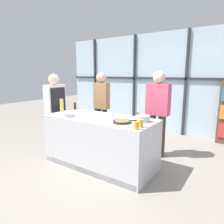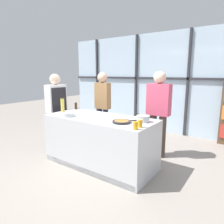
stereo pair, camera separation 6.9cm
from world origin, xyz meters
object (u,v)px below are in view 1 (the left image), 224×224
(chef, at_px, (56,107))
(frying_pan, at_px, (123,122))
(spectator_center_left, at_px, (158,109))
(pepper_grinder, at_px, (75,106))
(spectator_far_left, at_px, (102,102))
(saucepan, at_px, (143,118))
(oil_bottle, at_px, (62,105))
(white_plate, at_px, (85,113))
(juice_glass_near, at_px, (136,125))
(mixing_bowl, at_px, (68,115))
(juice_glass_far, at_px, (141,123))

(chef, xyz_separation_m, frying_pan, (1.89, -0.26, -0.02))
(spectator_center_left, xyz_separation_m, pepper_grinder, (-1.62, -0.67, 0.01))
(spectator_far_left, relative_size, saucepan, 5.11)
(spectator_center_left, height_order, saucepan, spectator_center_left)
(frying_pan, xyz_separation_m, oil_bottle, (-1.46, 0.06, 0.12))
(saucepan, bearing_deg, white_plate, 178.88)
(frying_pan, xyz_separation_m, saucepan, (0.24, 0.24, 0.04))
(frying_pan, bearing_deg, pepper_grinder, 163.35)
(juice_glass_near, bearing_deg, frying_pan, 148.40)
(spectator_far_left, bearing_deg, mixing_bowl, 99.47)
(chef, xyz_separation_m, pepper_grinder, (0.42, 0.18, 0.04))
(frying_pan, relative_size, juice_glass_far, 3.98)
(white_plate, height_order, juice_glass_near, juice_glass_near)
(spectator_far_left, distance_m, pepper_grinder, 0.70)
(white_plate, relative_size, oil_bottle, 0.83)
(chef, height_order, spectator_center_left, spectator_center_left)
(mixing_bowl, distance_m, juice_glass_near, 1.40)
(spectator_far_left, relative_size, juice_glass_near, 15.22)
(spectator_center_left, xyz_separation_m, juice_glass_far, (0.21, -1.19, -0.02))
(chef, distance_m, saucepan, 2.13)
(pepper_grinder, xyz_separation_m, juice_glass_near, (1.83, -0.66, -0.02))
(mixing_bowl, distance_m, juice_glass_far, 1.40)
(juice_glass_near, bearing_deg, oil_bottle, 171.20)
(spectator_far_left, height_order, white_plate, spectator_far_left)
(frying_pan, distance_m, mixing_bowl, 1.05)
(spectator_far_left, xyz_separation_m, saucepan, (1.49, -0.86, -0.04))
(chef, relative_size, frying_pan, 3.75)
(spectator_far_left, bearing_deg, frying_pan, 138.55)
(oil_bottle, bearing_deg, juice_glass_far, -4.46)
(spectator_center_left, bearing_deg, oil_bottle, 32.95)
(chef, xyz_separation_m, juice_glass_far, (2.25, -0.34, 0.02))
(white_plate, height_order, pepper_grinder, pepper_grinder)
(chef, height_order, spectator_far_left, spectator_far_left)
(spectator_center_left, height_order, white_plate, spectator_center_left)
(frying_pan, distance_m, juice_glass_near, 0.42)
(spectator_center_left, distance_m, frying_pan, 1.12)
(juice_glass_near, bearing_deg, spectator_center_left, 99.02)
(chef, bearing_deg, mixing_bowl, 63.55)
(oil_bottle, bearing_deg, frying_pan, -2.40)
(juice_glass_far, bearing_deg, chef, 171.47)
(spectator_center_left, height_order, mixing_bowl, spectator_center_left)
(spectator_far_left, relative_size, mixing_bowl, 7.68)
(juice_glass_near, bearing_deg, spectator_far_left, 140.53)
(frying_pan, height_order, pepper_grinder, pepper_grinder)
(frying_pan, relative_size, pepper_grinder, 2.54)
(spectator_far_left, relative_size, spectator_center_left, 0.99)
(mixing_bowl, xyz_separation_m, pepper_grinder, (-0.43, 0.61, 0.04))
(pepper_grinder, distance_m, juice_glass_near, 1.95)
(chef, bearing_deg, white_plate, 90.89)
(pepper_grinder, bearing_deg, juice_glass_far, -15.88)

